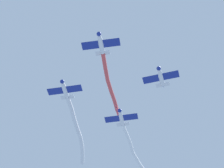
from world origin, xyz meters
name	(u,v)px	position (x,y,z in m)	size (l,w,h in m)	color
airplane_lead	(101,44)	(-4.60, 5.08, 59.27)	(4.84, 6.35, 1.57)	silver
smoke_trail_lead	(111,90)	(5.79, 2.41, 60.10)	(16.99, 5.31, 2.69)	#DB4C4C
airplane_left_wing	(161,77)	(0.98, -5.60, 58.87)	(4.85, 6.30, 1.57)	silver
airplane_right_wing	(65,90)	(6.09, 10.66, 59.57)	(4.85, 6.35, 1.57)	silver
smoke_trail_right_wing	(78,133)	(18.11, 7.97, 60.49)	(20.65, 4.26, 2.30)	white
airplane_slot	(121,118)	(11.67, -0.03, 59.07)	(4.85, 6.35, 1.57)	silver
smoke_trail_slot	(145,166)	(25.12, -6.47, 58.62)	(21.99, 14.32, 1.91)	white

